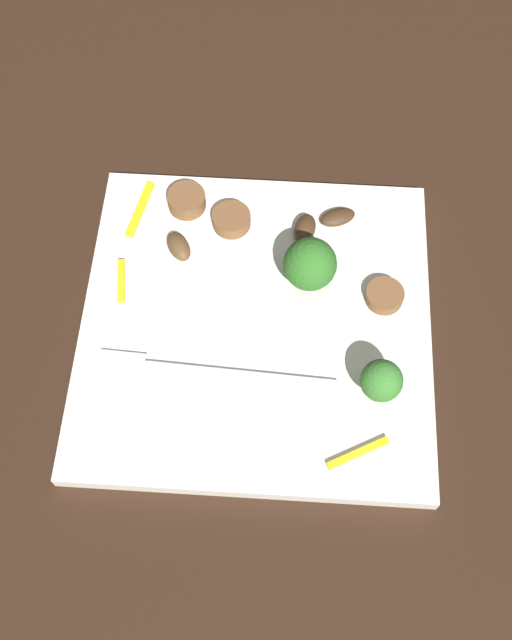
# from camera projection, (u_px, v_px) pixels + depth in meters

# --- Properties ---
(ground_plane) EXTENTS (1.40, 1.40, 0.00)m
(ground_plane) POSITION_uv_depth(u_px,v_px,m) (256.00, 328.00, 0.59)
(ground_plane) COLOR black
(plate) EXTENTS (0.27, 0.27, 0.01)m
(plate) POSITION_uv_depth(u_px,v_px,m) (256.00, 324.00, 0.59)
(plate) COLOR white
(plate) RESTS_ON ground_plane
(fork) EXTENTS (0.18, 0.02, 0.00)m
(fork) POSITION_uv_depth(u_px,v_px,m) (199.00, 371.00, 0.56)
(fork) COLOR silver
(fork) RESTS_ON plate
(broccoli_floret_0) EXTENTS (0.04, 0.04, 0.05)m
(broccoli_floret_0) POSITION_uv_depth(u_px,v_px,m) (310.00, 264.00, 0.57)
(broccoli_floret_0) COLOR #347525
(broccoli_floret_0) RESTS_ON plate
(broccoli_floret_1) EXTENTS (0.03, 0.03, 0.04)m
(broccoli_floret_1) POSITION_uv_depth(u_px,v_px,m) (381.00, 381.00, 0.53)
(broccoli_floret_1) COLOR #408630
(broccoli_floret_1) RESTS_ON plate
(sausage_slice_0) EXTENTS (0.04, 0.04, 0.01)m
(sausage_slice_0) POSITION_uv_depth(u_px,v_px,m) (231.00, 220.00, 0.62)
(sausage_slice_0) COLOR brown
(sausage_slice_0) RESTS_ON plate
(sausage_slice_1) EXTENTS (0.04, 0.04, 0.01)m
(sausage_slice_1) POSITION_uv_depth(u_px,v_px,m) (384.00, 296.00, 0.58)
(sausage_slice_1) COLOR brown
(sausage_slice_1) RESTS_ON plate
(sausage_slice_2) EXTENTS (0.04, 0.04, 0.01)m
(sausage_slice_2) POSITION_uv_depth(u_px,v_px,m) (187.00, 200.00, 0.62)
(sausage_slice_2) COLOR brown
(sausage_slice_2) RESTS_ON plate
(mushroom_0) EXTENTS (0.02, 0.03, 0.01)m
(mushroom_0) POSITION_uv_depth(u_px,v_px,m) (305.00, 229.00, 0.61)
(mushroom_0) COLOR #422B19
(mushroom_0) RESTS_ON plate
(mushroom_1) EXTENTS (0.03, 0.03, 0.01)m
(mushroom_1) POSITION_uv_depth(u_px,v_px,m) (179.00, 247.00, 0.60)
(mushroom_1) COLOR brown
(mushroom_1) RESTS_ON plate
(mushroom_2) EXTENTS (0.03, 0.03, 0.01)m
(mushroom_2) POSITION_uv_depth(u_px,v_px,m) (338.00, 217.00, 0.62)
(mushroom_2) COLOR #422B19
(mushroom_2) RESTS_ON plate
(pepper_strip_0) EXTENTS (0.04, 0.03, 0.00)m
(pepper_strip_0) POSITION_uv_depth(u_px,v_px,m) (358.00, 453.00, 0.53)
(pepper_strip_0) COLOR yellow
(pepper_strip_0) RESTS_ON plate
(pepper_strip_1) EXTENTS (0.01, 0.04, 0.00)m
(pepper_strip_1) POSITION_uv_depth(u_px,v_px,m) (121.00, 281.00, 0.59)
(pepper_strip_1) COLOR yellow
(pepper_strip_1) RESTS_ON plate
(pepper_strip_2) EXTENTS (0.02, 0.06, 0.00)m
(pepper_strip_2) POSITION_uv_depth(u_px,v_px,m) (140.00, 209.00, 0.63)
(pepper_strip_2) COLOR yellow
(pepper_strip_2) RESTS_ON plate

